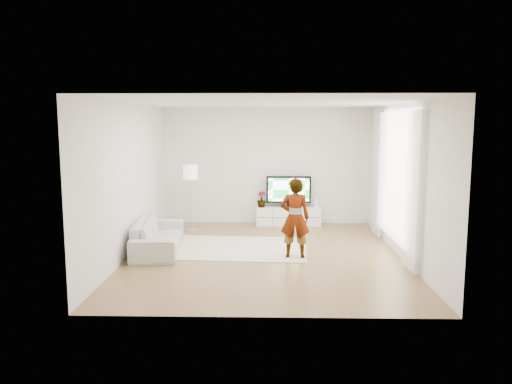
{
  "coord_description": "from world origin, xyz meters",
  "views": [
    {
      "loc": [
        0.05,
        -9.05,
        2.46
      ],
      "look_at": [
        -0.18,
        0.4,
        1.13
      ],
      "focal_mm": 35.0,
      "sensor_mm": 36.0,
      "label": 1
    }
  ],
  "objects_px": {
    "television": "(289,190)",
    "sofa": "(158,235)",
    "floor_lamp": "(191,175)",
    "media_console": "(288,216)",
    "player": "(295,218)",
    "rug": "(238,248)"
  },
  "relations": [
    {
      "from": "rug",
      "to": "player",
      "type": "relative_size",
      "value": 1.85
    },
    {
      "from": "sofa",
      "to": "rug",
      "type": "bearing_deg",
      "value": -86.82
    },
    {
      "from": "floor_lamp",
      "to": "media_console",
      "type": "bearing_deg",
      "value": 16.75
    },
    {
      "from": "television",
      "to": "sofa",
      "type": "bearing_deg",
      "value": -135.78
    },
    {
      "from": "television",
      "to": "floor_lamp",
      "type": "bearing_deg",
      "value": -162.61
    },
    {
      "from": "media_console",
      "to": "television",
      "type": "relative_size",
      "value": 1.43
    },
    {
      "from": "rug",
      "to": "floor_lamp",
      "type": "bearing_deg",
      "value": 125.72
    },
    {
      "from": "player",
      "to": "sofa",
      "type": "bearing_deg",
      "value": -5.83
    },
    {
      "from": "media_console",
      "to": "rug",
      "type": "xyz_separation_m",
      "value": [
        -1.09,
        -2.28,
        -0.21
      ]
    },
    {
      "from": "media_console",
      "to": "player",
      "type": "distance_m",
      "value": 2.99
    },
    {
      "from": "sofa",
      "to": "floor_lamp",
      "type": "distance_m",
      "value": 2.1
    },
    {
      "from": "player",
      "to": "floor_lamp",
      "type": "distance_m",
      "value": 3.22
    },
    {
      "from": "rug",
      "to": "floor_lamp",
      "type": "relative_size",
      "value": 1.79
    },
    {
      "from": "media_console",
      "to": "floor_lamp",
      "type": "height_order",
      "value": "floor_lamp"
    },
    {
      "from": "television",
      "to": "sofa",
      "type": "height_order",
      "value": "television"
    },
    {
      "from": "rug",
      "to": "floor_lamp",
      "type": "height_order",
      "value": "floor_lamp"
    },
    {
      "from": "rug",
      "to": "media_console",
      "type": "bearing_deg",
      "value": 64.42
    },
    {
      "from": "sofa",
      "to": "television",
      "type": "bearing_deg",
      "value": -51.19
    },
    {
      "from": "television",
      "to": "player",
      "type": "xyz_separation_m",
      "value": [
        -0.01,
        -2.97,
        -0.1
      ]
    },
    {
      "from": "television",
      "to": "player",
      "type": "bearing_deg",
      "value": -90.16
    },
    {
      "from": "television",
      "to": "player",
      "type": "relative_size",
      "value": 0.74
    },
    {
      "from": "sofa",
      "to": "floor_lamp",
      "type": "relative_size",
      "value": 1.38
    }
  ]
}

